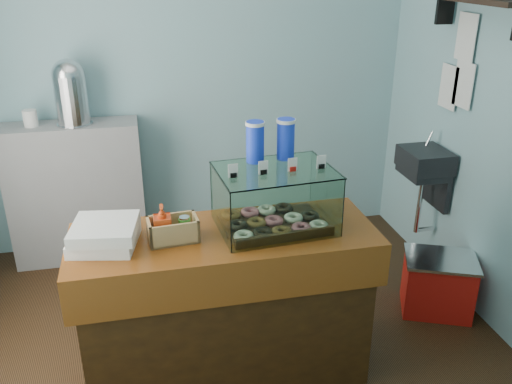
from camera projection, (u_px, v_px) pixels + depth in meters
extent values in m
plane|color=black|center=(221.00, 342.00, 3.40)|extent=(3.50, 3.50, 0.00)
cube|color=#85BAC2|center=(186.00, 73.00, 4.19)|extent=(3.50, 0.04, 2.80)
cube|color=#85BAC2|center=(294.00, 279.00, 1.50)|extent=(3.50, 0.04, 2.80)
cube|color=#85BAC2|center=(508.00, 109.00, 3.19)|extent=(0.04, 3.00, 2.80)
cube|color=black|center=(425.00, 160.00, 3.85)|extent=(0.30, 0.35, 0.15)
cube|color=black|center=(438.00, 184.00, 3.95)|extent=(0.04, 0.30, 0.35)
cylinder|color=silver|center=(429.00, 139.00, 3.90)|extent=(0.02, 0.02, 0.12)
cylinder|color=silver|center=(419.00, 205.00, 3.99)|extent=(0.04, 0.04, 0.45)
cube|color=black|center=(445.00, 10.00, 3.60)|extent=(0.12, 0.03, 0.18)
cube|color=white|center=(463.00, 85.00, 3.57)|extent=(0.01, 0.21, 0.30)
cube|color=white|center=(449.00, 87.00, 3.74)|extent=(0.01, 0.21, 0.30)
cube|color=white|center=(466.00, 37.00, 3.50)|extent=(0.01, 0.21, 0.30)
cube|color=#3E220B|center=(226.00, 310.00, 3.01)|extent=(1.50, 0.56, 0.84)
cube|color=#53280B|center=(224.00, 239.00, 2.83)|extent=(1.60, 0.60, 0.06)
cube|color=#53280B|center=(234.00, 287.00, 2.63)|extent=(1.60, 0.04, 0.18)
cube|color=gray|center=(77.00, 193.00, 4.19)|extent=(1.00, 0.32, 1.10)
cube|color=#371F10|center=(274.00, 225.00, 2.89)|extent=(0.55, 0.41, 0.02)
torus|color=silver|center=(244.00, 236.00, 2.71)|extent=(0.10, 0.10, 0.03)
torus|color=black|center=(264.00, 233.00, 2.74)|extent=(0.10, 0.10, 0.03)
torus|color=brown|center=(282.00, 231.00, 2.77)|extent=(0.10, 0.10, 0.03)
torus|color=#C95E6E|center=(301.00, 228.00, 2.80)|extent=(0.10, 0.10, 0.03)
torus|color=silver|center=(319.00, 225.00, 2.82)|extent=(0.10, 0.10, 0.03)
torus|color=black|center=(238.00, 225.00, 2.83)|extent=(0.10, 0.10, 0.03)
torus|color=brown|center=(256.00, 223.00, 2.85)|extent=(0.10, 0.10, 0.03)
torus|color=#C95E6E|center=(274.00, 220.00, 2.88)|extent=(0.10, 0.10, 0.03)
torus|color=silver|center=(292.00, 218.00, 2.91)|extent=(0.10, 0.10, 0.03)
torus|color=black|center=(310.00, 215.00, 2.94)|extent=(0.10, 0.10, 0.03)
torus|color=brown|center=(231.00, 215.00, 2.94)|extent=(0.10, 0.10, 0.03)
torus|color=#C95E6E|center=(249.00, 213.00, 2.97)|extent=(0.10, 0.10, 0.03)
torus|color=silver|center=(267.00, 210.00, 2.99)|extent=(0.10, 0.10, 0.03)
torus|color=black|center=(284.00, 208.00, 3.02)|extent=(0.10, 0.10, 0.03)
cube|color=white|center=(289.00, 216.00, 2.65)|extent=(0.58, 0.05, 0.32)
cube|color=white|center=(262.00, 184.00, 3.02)|extent=(0.58, 0.05, 0.32)
cube|color=white|center=(220.00, 206.00, 2.75)|extent=(0.04, 0.42, 0.32)
cube|color=white|center=(326.00, 193.00, 2.91)|extent=(0.04, 0.42, 0.32)
cube|color=white|center=(275.00, 170.00, 2.77)|extent=(0.63, 0.48, 0.01)
cube|color=white|center=(234.00, 171.00, 2.65)|extent=(0.05, 0.01, 0.07)
cube|color=black|center=(234.00, 176.00, 2.66)|extent=(0.03, 0.02, 0.02)
cube|color=white|center=(264.00, 168.00, 2.69)|extent=(0.05, 0.01, 0.07)
cube|color=black|center=(264.00, 172.00, 2.70)|extent=(0.03, 0.02, 0.02)
cube|color=white|center=(293.00, 165.00, 2.73)|extent=(0.05, 0.01, 0.07)
cube|color=#B7160E|center=(293.00, 169.00, 2.74)|extent=(0.03, 0.02, 0.02)
cube|color=white|center=(321.00, 162.00, 2.77)|extent=(0.05, 0.01, 0.07)
cube|color=black|center=(321.00, 166.00, 2.78)|extent=(0.03, 0.02, 0.02)
cylinder|color=blue|center=(255.00, 142.00, 2.83)|extent=(0.09, 0.09, 0.22)
cylinder|color=white|center=(255.00, 123.00, 2.79)|extent=(0.10, 0.10, 0.02)
cylinder|color=blue|center=(286.00, 139.00, 2.88)|extent=(0.09, 0.09, 0.22)
cylinder|color=white|center=(286.00, 121.00, 2.84)|extent=(0.10, 0.10, 0.02)
cube|color=tan|center=(174.00, 239.00, 2.75)|extent=(0.26, 0.17, 0.01)
cube|color=tan|center=(175.00, 236.00, 2.67)|extent=(0.25, 0.04, 0.12)
cube|color=tan|center=(171.00, 224.00, 2.79)|extent=(0.25, 0.04, 0.12)
cube|color=tan|center=(150.00, 233.00, 2.70)|extent=(0.03, 0.15, 0.12)
cube|color=tan|center=(196.00, 226.00, 2.76)|extent=(0.03, 0.15, 0.12)
imported|color=red|center=(163.00, 222.00, 2.70)|extent=(0.09, 0.09, 0.19)
cylinder|color=green|center=(185.00, 228.00, 2.75)|extent=(0.06, 0.06, 0.10)
cylinder|color=silver|center=(184.00, 218.00, 2.72)|extent=(0.05, 0.05, 0.01)
cube|color=white|center=(105.00, 239.00, 2.70)|extent=(0.36, 0.36, 0.06)
cube|color=white|center=(105.00, 229.00, 2.66)|extent=(0.35, 0.35, 0.06)
cylinder|color=silver|center=(75.00, 124.00, 3.96)|extent=(0.26, 0.26, 0.01)
cylinder|color=silver|center=(72.00, 100.00, 3.89)|extent=(0.23, 0.23, 0.35)
sphere|color=silver|center=(68.00, 75.00, 3.82)|extent=(0.23, 0.23, 0.23)
cube|color=red|center=(438.00, 285.00, 3.65)|extent=(0.53, 0.47, 0.38)
cube|color=silver|center=(442.00, 259.00, 3.57)|extent=(0.56, 0.50, 0.02)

